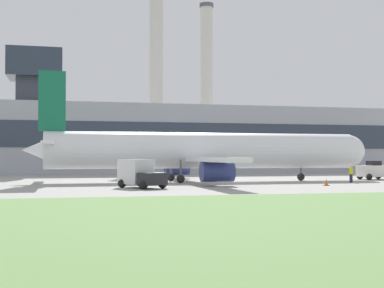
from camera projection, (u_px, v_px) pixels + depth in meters
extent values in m
plane|color=#999691|center=(241.00, 182.00, 53.45)|extent=(400.00, 400.00, 0.00)
cube|color=#9EA3AD|center=(175.00, 140.00, 85.22)|extent=(74.37, 10.32, 10.56)
cube|color=#2D3847|center=(182.00, 135.00, 80.17)|extent=(72.88, 0.16, 3.80)
cube|color=#383D47|center=(35.00, 126.00, 80.26)|extent=(5.26, 5.26, 14.29)
cube|color=#283342|center=(36.00, 65.00, 80.49)|extent=(7.88, 7.88, 4.21)
cylinder|color=beige|center=(156.00, 67.00, 114.36)|extent=(2.90, 2.90, 43.88)
cylinder|color=beige|center=(207.00, 88.00, 116.22)|extent=(2.65, 2.65, 35.27)
cylinder|color=#4C4C51|center=(206.00, 6.00, 116.67)|extent=(3.05, 3.05, 0.80)
cylinder|color=white|center=(206.00, 151.00, 54.52)|extent=(32.10, 3.64, 3.64)
sphere|color=white|center=(348.00, 151.00, 58.26)|extent=(3.46, 3.46, 3.46)
cone|color=white|center=(43.00, 150.00, 50.79)|extent=(4.00, 3.46, 3.46)
cube|color=#146647|center=(52.00, 101.00, 51.08)|extent=(2.55, 0.24, 5.78)
cube|color=white|center=(48.00, 143.00, 46.62)|extent=(0.91, 8.86, 0.20)
cube|color=white|center=(51.00, 145.00, 55.23)|extent=(0.91, 8.86, 0.20)
cube|color=white|center=(213.00, 160.00, 46.24)|extent=(2.02, 14.77, 0.36)
cube|color=white|center=(175.00, 159.00, 62.01)|extent=(2.02, 14.77, 0.36)
cylinder|color=navy|center=(217.00, 172.00, 45.94)|extent=(2.82, 1.75, 1.75)
cylinder|color=navy|center=(177.00, 168.00, 62.40)|extent=(2.82, 1.75, 1.75)
cylinder|color=#59595B|center=(301.00, 168.00, 56.91)|extent=(0.20, 0.20, 1.86)
sphere|color=black|center=(301.00, 177.00, 56.88)|extent=(0.81, 0.81, 0.81)
cylinder|color=#59595B|center=(181.00, 169.00, 51.38)|extent=(0.20, 0.20, 1.86)
sphere|color=black|center=(181.00, 179.00, 51.35)|extent=(0.81, 0.81, 0.81)
cylinder|color=#59595B|center=(171.00, 168.00, 56.08)|extent=(0.20, 0.20, 1.86)
sphere|color=black|center=(171.00, 177.00, 56.06)|extent=(0.81, 0.81, 0.81)
cube|color=white|center=(374.00, 171.00, 59.49)|extent=(3.34, 1.98, 1.27)
cube|color=black|center=(374.00, 163.00, 59.51)|extent=(1.17, 1.38, 0.50)
sphere|color=black|center=(378.00, 176.00, 60.65)|extent=(0.70, 0.70, 0.70)
sphere|color=black|center=(369.00, 177.00, 58.29)|extent=(0.70, 0.70, 0.70)
sphere|color=black|center=(360.00, 176.00, 60.10)|extent=(0.70, 0.70, 0.70)
cube|color=#232328|center=(152.00, 179.00, 41.83)|extent=(2.43, 2.22, 0.96)
cube|color=silver|center=(136.00, 172.00, 43.53)|extent=(2.92, 3.17, 2.00)
sphere|color=black|center=(143.00, 185.00, 41.13)|extent=(0.70, 0.70, 0.70)
sphere|color=black|center=(163.00, 184.00, 42.35)|extent=(0.70, 0.70, 0.70)
sphere|color=black|center=(122.00, 184.00, 43.37)|extent=(0.70, 0.70, 0.70)
sphere|color=black|center=(141.00, 183.00, 44.60)|extent=(0.70, 0.70, 0.70)
cylinder|color=#23283D|center=(351.00, 178.00, 52.33)|extent=(0.35, 0.35, 0.82)
cylinder|color=yellow|center=(351.00, 171.00, 52.35)|extent=(0.43, 0.43, 0.65)
sphere|color=tan|center=(351.00, 167.00, 52.36)|extent=(0.22, 0.22, 0.22)
cube|color=black|center=(326.00, 185.00, 46.84)|extent=(0.50, 0.50, 0.03)
cone|color=orange|center=(326.00, 182.00, 46.85)|extent=(0.36, 0.36, 0.65)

